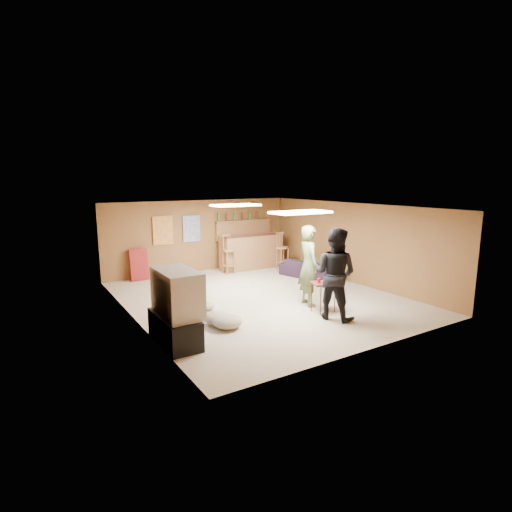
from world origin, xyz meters
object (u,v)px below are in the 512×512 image
tv_body (177,293)px  sofa (309,269)px  person_black (335,274)px  tray_table (323,297)px  bar_counter (251,251)px  person_olive (309,266)px

tv_body → sofa: 5.62m
person_black → tray_table: (0.09, 0.42, -0.61)m
person_black → sofa: (1.81, 3.03, -0.69)m
tv_body → sofa: tv_body is taller
person_black → tv_body: bearing=56.8°
tv_body → person_black: size_ratio=0.59×
sofa → person_black: bearing=133.8°
person_black → tray_table: 0.75m
bar_counter → person_olive: (-0.86, -3.97, 0.36)m
person_olive → sofa: 2.74m
bar_counter → sofa: 2.11m
bar_counter → sofa: bar_counter is taller
bar_counter → person_black: (-0.99, -4.95, 0.39)m
tv_body → tray_table: 3.30m
bar_counter → sofa: size_ratio=1.16×
sofa → tv_body: bearing=101.6°
person_black → tray_table: person_black is taller
person_olive → tray_table: size_ratio=2.81×
person_black → sofa: bearing=-55.0°
tv_body → tray_table: bearing=-1.5°
person_black → person_olive: bearing=-31.4°
tv_body → bar_counter: 6.09m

